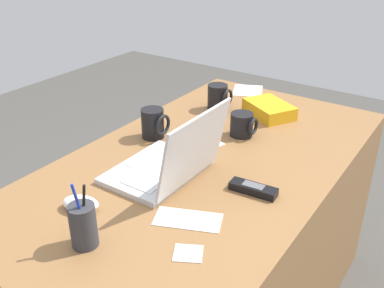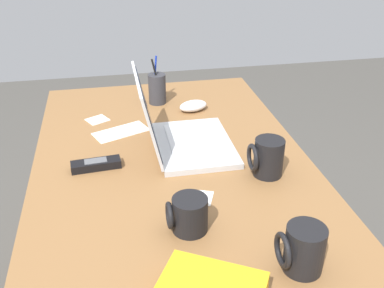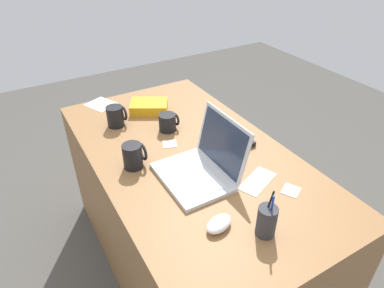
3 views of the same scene
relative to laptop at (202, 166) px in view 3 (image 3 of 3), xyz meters
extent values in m
plane|color=#4C4944|center=(-0.16, 0.03, -0.80)|extent=(6.00, 6.00, 0.00)
cube|color=olive|center=(-0.16, 0.03, -0.43)|extent=(1.48, 0.82, 0.75)
cube|color=silver|center=(0.00, -0.05, -0.04)|extent=(0.32, 0.23, 0.02)
cube|color=silver|center=(0.00, -0.03, -0.03)|extent=(0.26, 0.12, 0.00)
cube|color=silver|center=(0.00, -0.12, -0.03)|extent=(0.09, 0.05, 0.00)
cube|color=silver|center=(0.00, 0.10, 0.08)|extent=(0.31, 0.06, 0.23)
cube|color=#283347|center=(0.00, 0.09, 0.08)|extent=(0.28, 0.05, 0.20)
ellipsoid|color=white|center=(0.27, -0.10, -0.03)|extent=(0.09, 0.12, 0.04)
cylinder|color=black|center=(-0.39, 0.04, -0.01)|extent=(0.08, 0.08, 0.09)
torus|color=black|center=(-0.39, 0.09, 0.00)|extent=(0.06, 0.01, 0.06)
cylinder|color=black|center=(-0.56, -0.17, 0.00)|extent=(0.08, 0.08, 0.11)
torus|color=black|center=(-0.56, -0.12, 0.01)|extent=(0.08, 0.01, 0.08)
cylinder|color=black|center=(-0.20, -0.22, 0.01)|extent=(0.08, 0.08, 0.11)
torus|color=black|center=(-0.20, -0.17, 0.01)|extent=(0.08, 0.01, 0.08)
cube|color=black|center=(-0.07, 0.26, -0.04)|extent=(0.06, 0.14, 0.02)
cube|color=#595B60|center=(-0.07, 0.26, -0.02)|extent=(0.04, 0.07, 0.00)
cylinder|color=#333338|center=(0.37, 0.02, 0.01)|extent=(0.07, 0.07, 0.11)
cylinder|color=#1933B2|center=(0.38, 0.03, 0.05)|extent=(0.02, 0.02, 0.16)
cylinder|color=black|center=(0.36, 0.02, 0.05)|extent=(0.01, 0.04, 0.15)
cube|color=#F2AD19|center=(-0.62, 0.04, -0.02)|extent=(0.22, 0.24, 0.05)
cube|color=white|center=(0.15, 0.17, -0.05)|extent=(0.15, 0.20, 0.00)
cube|color=white|center=(-0.83, -0.16, -0.05)|extent=(0.19, 0.18, 0.00)
cube|color=white|center=(0.26, 0.25, -0.05)|extent=(0.09, 0.09, 0.00)
cube|color=white|center=(-0.27, -0.01, -0.05)|extent=(0.08, 0.08, 0.00)
camera|label=1|loc=(0.93, 0.72, 0.67)|focal=41.30mm
camera|label=2|loc=(-1.21, 0.19, 0.63)|focal=41.79mm
camera|label=3|loc=(0.93, -0.59, 0.84)|focal=31.96mm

